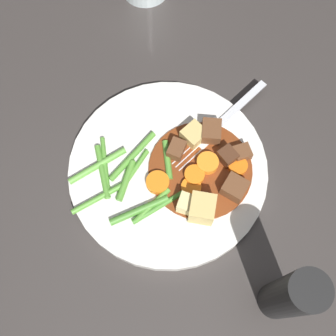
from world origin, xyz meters
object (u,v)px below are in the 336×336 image
carrot_slice_0 (194,176)px  fork (217,126)px  potato_chunk_0 (202,209)px  carrot_slice_4 (238,166)px  carrot_slice_3 (208,165)px  dinner_plate (168,170)px  potato_chunk_2 (194,135)px  meat_chunk_4 (176,150)px  potato_chunk_1 (189,205)px  carrot_slice_2 (191,188)px  meat_chunk_2 (242,153)px  carrot_slice_1 (158,182)px  meat_chunk_1 (227,156)px  meat_chunk_0 (211,132)px  meat_chunk_3 (235,188)px  pepper_mill (290,296)px

carrot_slice_0 → fork: 0.08m
potato_chunk_0 → carrot_slice_4: bearing=46.6°
carrot_slice_3 → fork: size_ratio=0.19×
dinner_plate → potato_chunk_2: bearing=47.0°
dinner_plate → meat_chunk_4: meat_chunk_4 is taller
carrot_slice_3 → potato_chunk_1: (-0.03, -0.05, 0.01)m
carrot_slice_2 → meat_chunk_2: meat_chunk_2 is taller
meat_chunk_2 → meat_chunk_4: meat_chunk_4 is taller
carrot_slice_1 → meat_chunk_1: size_ratio=1.35×
meat_chunk_0 → meat_chunk_2: meat_chunk_0 is taller
dinner_plate → carrot_slice_3: carrot_slice_3 is taller
dinner_plate → carrot_slice_4: (0.09, -0.01, 0.01)m
carrot_slice_4 → potato_chunk_1: potato_chunk_1 is taller
potato_chunk_1 → meat_chunk_3: potato_chunk_1 is taller
potato_chunk_1 → meat_chunk_2: potato_chunk_1 is taller
meat_chunk_1 → fork: (-0.01, 0.05, -0.01)m
carrot_slice_1 → potato_chunk_0: potato_chunk_0 is taller
meat_chunk_2 → fork: (-0.03, 0.04, -0.01)m
carrot_slice_2 → pepper_mill: size_ratio=0.18×
potato_chunk_0 → meat_chunk_4: (-0.02, 0.08, -0.01)m
potato_chunk_1 → meat_chunk_0: size_ratio=0.91×
potato_chunk_2 → meat_chunk_0: size_ratio=0.93×
meat_chunk_2 → potato_chunk_1: bearing=-138.6°
carrot_slice_0 → pepper_mill: pepper_mill is taller
carrot_slice_1 → potato_chunk_2: (0.05, 0.06, 0.01)m
meat_chunk_2 → potato_chunk_0: bearing=-129.5°
potato_chunk_2 → meat_chunk_0: (0.02, 0.00, 0.00)m
meat_chunk_4 → pepper_mill: (0.10, -0.19, 0.04)m
fork → pepper_mill: pepper_mill is taller
potato_chunk_1 → meat_chunk_3: size_ratio=0.97×
carrot_slice_0 → meat_chunk_4: 0.04m
carrot_slice_2 → potato_chunk_2: (0.01, 0.07, 0.01)m
meat_chunk_2 → meat_chunk_4: size_ratio=0.86×
pepper_mill → carrot_slice_1: bearing=130.2°
carrot_slice_2 → potato_chunk_0: (0.01, -0.03, 0.01)m
potato_chunk_2 → meat_chunk_2: 0.07m
potato_chunk_2 → meat_chunk_3: meat_chunk_3 is taller
carrot_slice_2 → meat_chunk_0: size_ratio=0.86×
meat_chunk_0 → dinner_plate: bearing=-144.8°
meat_chunk_1 → meat_chunk_3: meat_chunk_3 is taller
meat_chunk_0 → meat_chunk_3: bearing=-75.7°
carrot_slice_1 → meat_chunk_3: 0.10m
potato_chunk_0 → pepper_mill: size_ratio=0.23×
potato_chunk_0 → fork: potato_chunk_0 is taller
carrot_slice_0 → fork: (0.04, 0.07, -0.00)m
carrot_slice_3 → potato_chunk_0: (-0.01, -0.06, 0.01)m
dinner_plate → pepper_mill: 0.21m
carrot_slice_0 → meat_chunk_0: bearing=64.5°
pepper_mill → carrot_slice_0: bearing=117.4°
potato_chunk_1 → meat_chunk_0: 0.10m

